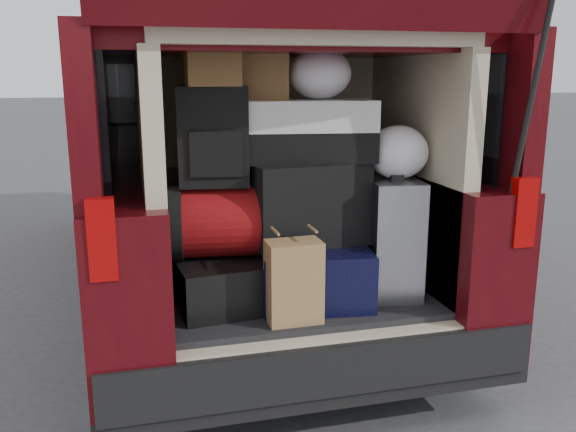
% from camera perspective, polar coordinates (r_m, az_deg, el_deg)
% --- Properties ---
extents(ground, '(80.00, 80.00, 0.00)m').
position_cam_1_polar(ground, '(3.08, 1.66, -18.00)').
color(ground, '#3B3B3E').
rests_on(ground, ground).
extents(minivan, '(1.90, 5.35, 2.77)m').
position_cam_1_polar(minivan, '(4.49, -4.91, 4.44)').
color(minivan, black).
rests_on(minivan, ground).
extents(load_floor, '(1.24, 1.05, 0.55)m').
position_cam_1_polar(load_floor, '(3.18, 0.28, -11.28)').
color(load_floor, black).
rests_on(load_floor, ground).
extents(black_hardshell, '(0.46, 0.60, 0.22)m').
position_cam_1_polar(black_hardshell, '(2.88, -6.59, -5.80)').
color(black_hardshell, black).
rests_on(black_hardshell, load_floor).
extents(navy_hardshell, '(0.57, 0.67, 0.27)m').
position_cam_1_polar(navy_hardshell, '(2.94, 2.14, -4.90)').
color(navy_hardshell, black).
rests_on(navy_hardshell, load_floor).
extents(silver_roller, '(0.28, 0.40, 0.56)m').
position_cam_1_polar(silver_roller, '(2.97, 9.57, -1.90)').
color(silver_roller, white).
rests_on(silver_roller, load_floor).
extents(kraft_bag, '(0.23, 0.15, 0.36)m').
position_cam_1_polar(kraft_bag, '(2.61, 0.55, -6.17)').
color(kraft_bag, '#AC804E').
rests_on(kraft_bag, load_floor).
extents(red_duffel, '(0.54, 0.39, 0.33)m').
position_cam_1_polar(red_duffel, '(2.80, -6.20, -0.40)').
color(red_duffel, maroon).
rests_on(red_duffel, black_hardshell).
extents(black_soft_case, '(0.56, 0.37, 0.38)m').
position_cam_1_polar(black_soft_case, '(2.85, 1.72, 1.30)').
color(black_soft_case, black).
rests_on(black_soft_case, navy_hardshell).
extents(backpack, '(0.33, 0.23, 0.44)m').
position_cam_1_polar(backpack, '(2.72, -6.99, 7.39)').
color(backpack, black).
rests_on(backpack, red_duffel).
extents(twotone_duffel, '(0.66, 0.41, 0.28)m').
position_cam_1_polar(twotone_duffel, '(2.85, 1.62, 8.02)').
color(twotone_duffel, white).
rests_on(twotone_duffel, black_soft_case).
extents(grocery_sack_lower, '(0.23, 0.19, 0.20)m').
position_cam_1_polar(grocery_sack_lower, '(2.69, -7.14, 14.15)').
color(grocery_sack_lower, brown).
rests_on(grocery_sack_lower, backpack).
extents(grocery_sack_upper, '(0.27, 0.24, 0.24)m').
position_cam_1_polar(grocery_sack_upper, '(2.82, -2.48, 13.23)').
color(grocery_sack_upper, brown).
rests_on(grocery_sack_upper, twotone_duffel).
extents(plastic_bag_center, '(0.30, 0.28, 0.23)m').
position_cam_1_polar(plastic_bag_center, '(2.87, 3.00, 13.18)').
color(plastic_bag_center, white).
rests_on(plastic_bag_center, twotone_duffel).
extents(plastic_bag_right, '(0.32, 0.31, 0.25)m').
position_cam_1_polar(plastic_bag_right, '(2.90, 10.25, 5.90)').
color(plastic_bag_right, white).
rests_on(plastic_bag_right, silver_roller).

